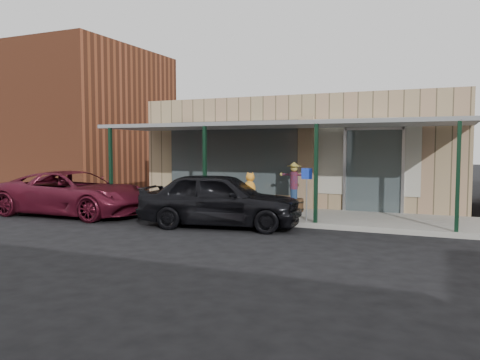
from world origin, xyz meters
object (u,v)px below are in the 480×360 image
at_px(barrel_scarecrow, 294,195).
at_px(barrel_pumpkin, 232,204).
at_px(parked_sedan, 221,199).
at_px(car_maroon, 75,193).
at_px(handicap_sign, 307,187).

bearing_deg(barrel_scarecrow, barrel_pumpkin, -134.07).
bearing_deg(parked_sedan, car_maroon, 79.38).
bearing_deg(car_maroon, parked_sedan, -92.85).
height_order(barrel_scarecrow, car_maroon, barrel_scarecrow).
distance_m(barrel_pumpkin, parked_sedan, 2.19).
distance_m(handicap_sign, parked_sedan, 2.57).
xyz_separation_m(barrel_scarecrow, parked_sedan, (-1.31, -3.00, 0.09)).
height_order(barrel_pumpkin, handicap_sign, handicap_sign).
bearing_deg(car_maroon, barrel_scarecrow, -69.04).
bearing_deg(barrel_pumpkin, handicap_sign, -17.27).
bearing_deg(handicap_sign, barrel_scarecrow, 116.67).
relative_size(barrel_scarecrow, barrel_pumpkin, 2.22).
bearing_deg(barrel_pumpkin, car_maroon, -158.59).
xyz_separation_m(barrel_pumpkin, parked_sedan, (0.58, -2.07, 0.39)).
bearing_deg(barrel_pumpkin, barrel_scarecrow, 25.97).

